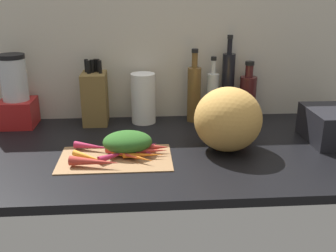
% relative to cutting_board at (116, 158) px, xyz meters
% --- Properties ---
extents(ground_plane, '(1.70, 0.80, 0.03)m').
position_rel_cutting_board_xyz_m(ground_plane, '(0.20, 0.10, -0.02)').
color(ground_plane, black).
extents(wall_back, '(1.70, 0.03, 0.60)m').
position_rel_cutting_board_xyz_m(wall_back, '(0.20, 0.48, 0.30)').
color(wall_back, beige).
rests_on(wall_back, ground_plane).
extents(cutting_board, '(0.40, 0.23, 0.01)m').
position_rel_cutting_board_xyz_m(cutting_board, '(0.00, 0.00, 0.00)').
color(cutting_board, '#997047').
rests_on(cutting_board, ground_plane).
extents(carrot_0, '(0.10, 0.09, 0.03)m').
position_rel_cutting_board_xyz_m(carrot_0, '(0.02, 0.05, 0.02)').
color(carrot_0, orange).
rests_on(carrot_0, cutting_board).
extents(carrot_1, '(0.18, 0.07, 0.03)m').
position_rel_cutting_board_xyz_m(carrot_1, '(-0.06, -0.07, 0.02)').
color(carrot_1, red).
rests_on(carrot_1, cutting_board).
extents(carrot_2, '(0.10, 0.08, 0.02)m').
position_rel_cutting_board_xyz_m(carrot_2, '(0.09, 0.02, 0.02)').
color(carrot_2, '#B2264C').
rests_on(carrot_2, cutting_board).
extents(carrot_3, '(0.14, 0.08, 0.02)m').
position_rel_cutting_board_xyz_m(carrot_3, '(0.05, 0.03, 0.02)').
color(carrot_3, red).
rests_on(carrot_3, cutting_board).
extents(carrot_4, '(0.15, 0.11, 0.02)m').
position_rel_cutting_board_xyz_m(carrot_4, '(0.06, -0.03, 0.02)').
color(carrot_4, orange).
rests_on(carrot_4, cutting_board).
extents(carrot_5, '(0.15, 0.02, 0.02)m').
position_rel_cutting_board_xyz_m(carrot_5, '(0.10, -0.01, 0.01)').
color(carrot_5, orange).
rests_on(carrot_5, cutting_board).
extents(carrot_6, '(0.13, 0.11, 0.03)m').
position_rel_cutting_board_xyz_m(carrot_6, '(0.02, -0.01, 0.02)').
color(carrot_6, red).
rests_on(carrot_6, cutting_board).
extents(carrot_7, '(0.12, 0.10, 0.02)m').
position_rel_cutting_board_xyz_m(carrot_7, '(0.00, -0.01, 0.02)').
color(carrot_7, '#B2264C').
rests_on(carrot_7, cutting_board).
extents(carrot_8, '(0.12, 0.09, 0.02)m').
position_rel_cutting_board_xyz_m(carrot_8, '(-0.09, -0.02, 0.02)').
color(carrot_8, orange).
rests_on(carrot_8, cutting_board).
extents(carrot_9, '(0.10, 0.10, 0.03)m').
position_rel_cutting_board_xyz_m(carrot_9, '(0.11, 0.04, 0.02)').
color(carrot_9, '#B2264C').
rests_on(carrot_9, cutting_board).
extents(carrot_10, '(0.11, 0.04, 0.03)m').
position_rel_cutting_board_xyz_m(carrot_10, '(0.14, 0.04, 0.02)').
color(carrot_10, red).
rests_on(carrot_10, cutting_board).
extents(carrot_11, '(0.14, 0.07, 0.03)m').
position_rel_cutting_board_xyz_m(carrot_11, '(-0.09, 0.07, 0.02)').
color(carrot_11, '#B2264C').
rests_on(carrot_11, cutting_board).
extents(carrot_12, '(0.16, 0.03, 0.03)m').
position_rel_cutting_board_xyz_m(carrot_12, '(0.11, 0.01, 0.02)').
color(carrot_12, red).
rests_on(carrot_12, cutting_board).
extents(carrot_greens_pile, '(0.18, 0.14, 0.08)m').
position_rel_cutting_board_xyz_m(carrot_greens_pile, '(0.04, 0.05, 0.04)').
color(carrot_greens_pile, '#2D6023').
rests_on(carrot_greens_pile, cutting_board).
extents(winter_squash, '(0.25, 0.24, 0.24)m').
position_rel_cutting_board_xyz_m(winter_squash, '(0.41, 0.06, 0.11)').
color(winter_squash, gold).
rests_on(winter_squash, ground_plane).
extents(knife_block, '(0.10, 0.16, 0.28)m').
position_rel_cutting_board_xyz_m(knife_block, '(-0.11, 0.41, 0.11)').
color(knife_block, brown).
rests_on(knife_block, ground_plane).
extents(blender_appliance, '(0.15, 0.15, 0.31)m').
position_rel_cutting_board_xyz_m(blender_appliance, '(-0.44, 0.38, 0.13)').
color(blender_appliance, red).
rests_on(blender_appliance, ground_plane).
extents(paper_towel_roll, '(0.11, 0.11, 0.22)m').
position_rel_cutting_board_xyz_m(paper_towel_roll, '(0.10, 0.39, 0.11)').
color(paper_towel_roll, white).
rests_on(paper_towel_roll, ground_plane).
extents(bottle_0, '(0.06, 0.06, 0.32)m').
position_rel_cutting_board_xyz_m(bottle_0, '(0.33, 0.40, 0.13)').
color(bottle_0, brown).
rests_on(bottle_0, ground_plane).
extents(bottle_1, '(0.05, 0.05, 0.29)m').
position_rel_cutting_board_xyz_m(bottle_1, '(0.41, 0.40, 0.11)').
color(bottle_1, silver).
rests_on(bottle_1, ground_plane).
extents(bottle_2, '(0.06, 0.06, 0.38)m').
position_rel_cutting_board_xyz_m(bottle_2, '(0.49, 0.42, 0.15)').
color(bottle_2, black).
rests_on(bottle_2, ground_plane).
extents(bottle_3, '(0.08, 0.08, 0.27)m').
position_rel_cutting_board_xyz_m(bottle_3, '(0.58, 0.41, 0.10)').
color(bottle_3, '#471919').
rests_on(bottle_3, ground_plane).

